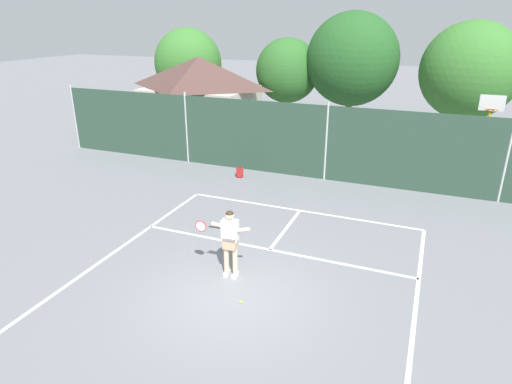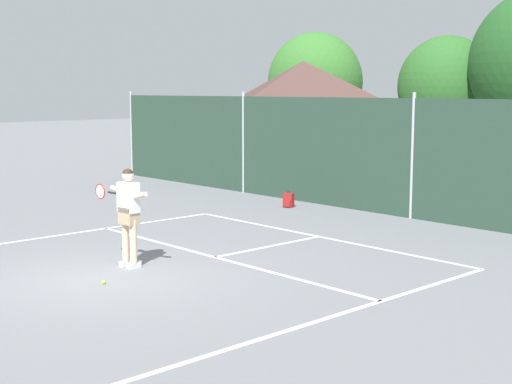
{
  "view_description": "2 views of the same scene",
  "coord_description": "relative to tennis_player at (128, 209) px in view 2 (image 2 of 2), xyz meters",
  "views": [
    {
      "loc": [
        3.85,
        -8.11,
        6.25
      ],
      "look_at": [
        -0.63,
        2.97,
        1.53
      ],
      "focal_mm": 30.86,
      "sensor_mm": 36.0,
      "label": 1
    },
    {
      "loc": [
        10.93,
        -6.45,
        3.3
      ],
      "look_at": [
        0.67,
        2.96,
        1.33
      ],
      "focal_mm": 51.1,
      "sensor_mm": 36.0,
      "label": 2
    }
  ],
  "objects": [
    {
      "name": "ground_plane",
      "position": [
        0.47,
        -0.79,
        -1.11
      ],
      "size": [
        120.0,
        120.0,
        0.0
      ],
      "primitive_type": "plane",
      "color": "slate"
    },
    {
      "name": "clubhouse_building",
      "position": [
        -7.87,
        12.87,
        1.15
      ],
      "size": [
        6.21,
        4.56,
        4.36
      ],
      "color": "beige",
      "rests_on": "ground"
    },
    {
      "name": "chainlink_fence",
      "position": [
        0.47,
        8.21,
        0.43
      ],
      "size": [
        26.09,
        0.09,
        3.23
      ],
      "color": "#284233",
      "rests_on": "ground"
    },
    {
      "name": "tennis_player",
      "position": [
        0.0,
        0.0,
        0.0
      ],
      "size": [
        1.43,
        0.32,
        1.85
      ],
      "color": "silver",
      "rests_on": "ground"
    },
    {
      "name": "court_markings",
      "position": [
        0.47,
        -0.14,
        -1.11
      ],
      "size": [
        8.3,
        11.1,
        0.01
      ],
      "color": "white",
      "rests_on": "ground"
    },
    {
      "name": "backpack_red",
      "position": [
        -2.92,
        7.13,
        -0.92
      ],
      "size": [
        0.32,
        0.31,
        0.46
      ],
      "color": "maroon",
      "rests_on": "ground"
    },
    {
      "name": "tennis_ball",
      "position": [
        0.73,
        -0.99,
        -1.08
      ],
      "size": [
        0.07,
        0.07,
        0.07
      ],
      "primitive_type": "sphere",
      "color": "#CCE033",
      "rests_on": "ground"
    }
  ]
}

